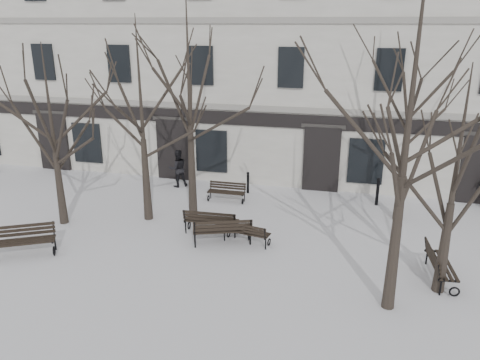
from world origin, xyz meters
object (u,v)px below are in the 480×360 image
(tree_2, at_px, (412,102))
(bench_0, at_px, (23,240))
(tree_1, at_px, (50,115))
(bench_5, at_px, (439,264))
(tree_3, at_px, (458,157))
(bench_4, at_px, (211,221))
(bench_2, at_px, (246,232))
(bench_1, at_px, (222,230))
(bench_3, at_px, (227,191))

(tree_2, height_order, bench_0, tree_2)
(tree_1, height_order, bench_5, tree_1)
(tree_3, height_order, bench_4, tree_3)
(tree_1, distance_m, bench_0, 4.44)
(bench_0, bearing_deg, tree_1, 67.75)
(tree_2, bearing_deg, tree_1, 166.41)
(bench_2, bearing_deg, bench_1, 28.67)
(tree_1, bearing_deg, tree_2, -13.59)
(tree_3, height_order, bench_1, tree_3)
(bench_5, bearing_deg, tree_3, 169.63)
(bench_3, bearing_deg, tree_2, -45.94)
(tree_3, bearing_deg, bench_4, 164.73)
(tree_1, bearing_deg, bench_5, -4.29)
(bench_0, relative_size, bench_3, 1.29)
(tree_3, xyz_separation_m, bench_4, (-7.36, 2.01, -3.43))
(bench_1, bearing_deg, bench_4, -68.05)
(bench_0, bearing_deg, bench_3, 22.68)
(tree_2, distance_m, bench_4, 8.37)
(bench_5, bearing_deg, bench_1, 79.58)
(bench_0, distance_m, bench_1, 6.49)
(bench_0, xyz_separation_m, bench_2, (6.84, 2.53, -0.10))
(tree_3, xyz_separation_m, bench_1, (-6.73, 1.32, -3.41))
(bench_5, bearing_deg, bench_2, 76.62)
(tree_3, height_order, bench_3, tree_3)
(bench_5, bearing_deg, bench_4, 74.82)
(tree_1, height_order, tree_3, tree_1)
(bench_0, xyz_separation_m, bench_3, (5.12, 6.30, -0.11))
(tree_1, relative_size, bench_1, 3.17)
(bench_0, bearing_deg, tree_3, -23.90)
(tree_3, relative_size, bench_5, 3.28)
(tree_1, relative_size, tree_3, 1.05)
(tree_1, xyz_separation_m, bench_4, (5.72, 0.37, -3.61))
(bench_1, relative_size, bench_2, 1.23)
(tree_2, relative_size, bench_0, 4.28)
(bench_0, xyz_separation_m, bench_1, (6.08, 2.28, 0.00))
(bench_4, xyz_separation_m, bench_5, (7.42, -1.36, -0.01))
(bench_3, relative_size, bench_5, 0.82)
(bench_1, xyz_separation_m, bench_2, (0.76, 0.24, -0.10))
(bench_3, bearing_deg, tree_3, -34.59)
(bench_2, distance_m, bench_3, 4.15)
(bench_4, distance_m, bench_5, 7.55)
(tree_1, bearing_deg, tree_3, -7.14)
(tree_2, relative_size, bench_4, 4.53)
(bench_3, distance_m, bench_4, 3.34)
(tree_2, height_order, bench_1, tree_2)
(tree_1, relative_size, bench_0, 3.22)
(bench_2, distance_m, bench_4, 1.46)
(bench_4, bearing_deg, bench_2, 160.12)
(tree_2, distance_m, bench_1, 7.68)
(bench_1, bearing_deg, tree_1, -23.23)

